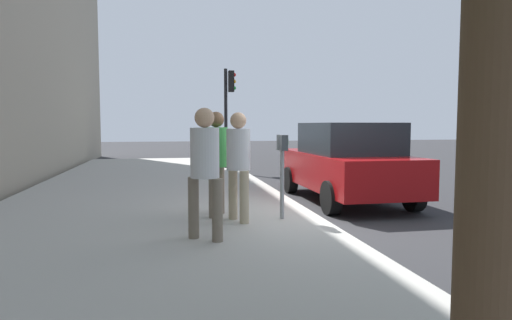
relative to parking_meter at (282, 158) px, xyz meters
name	(u,v)px	position (x,y,z in m)	size (l,w,h in m)	color
ground_plane	(313,220)	(0.46, -0.69, -1.17)	(80.00, 80.00, 0.00)	#2B2B2D
sidewalk_slab	(143,222)	(0.46, 2.31, -1.09)	(28.00, 6.00, 0.15)	#A8A59E
parking_meter	(282,158)	(0.00, 0.00, 0.00)	(0.36, 0.12, 1.41)	gray
pedestrian_at_meter	(238,157)	(-0.07, 0.75, 0.03)	(0.51, 0.39, 1.78)	tan
pedestrian_bystander	(205,162)	(-1.18, 1.38, 0.06)	(0.40, 0.46, 1.81)	#726656
parking_officer	(216,154)	(0.45, 1.06, 0.05)	(0.51, 0.39, 1.80)	#726656
parked_sedan_near	(346,162)	(2.22, -2.04, -0.27)	(4.41, 1.99, 1.77)	maroon
traffic_signal	(229,101)	(9.11, -0.29, 1.41)	(0.24, 0.44, 3.60)	black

